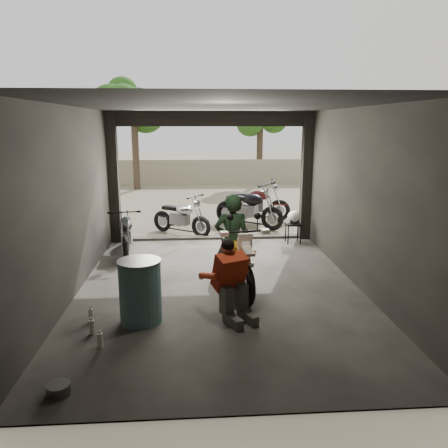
{
  "coord_description": "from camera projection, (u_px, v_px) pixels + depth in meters",
  "views": [
    {
      "loc": [
        -0.44,
        -7.36,
        2.91
      ],
      "look_at": [
        0.12,
        0.6,
        1.07
      ],
      "focal_mm": 35.0,
      "sensor_mm": 36.0,
      "label": 1
    }
  ],
  "objects": [
    {
      "name": "ground",
      "position": [
        220.0,
        290.0,
        7.84
      ],
      "size": [
        80.0,
        80.0,
        0.0
      ],
      "primitive_type": "plane",
      "color": "#7A6D56",
      "rests_on": "ground"
    },
    {
      "name": "garage",
      "position": [
        218.0,
        214.0,
        8.08
      ],
      "size": [
        7.0,
        7.13,
        3.2
      ],
      "color": "#2D2B28",
      "rests_on": "ground"
    },
    {
      "name": "boundary_wall",
      "position": [
        202.0,
        172.0,
        21.31
      ],
      "size": [
        18.0,
        0.3,
        1.2
      ],
      "primitive_type": "cube",
      "color": "gray",
      "rests_on": "ground"
    },
    {
      "name": "tree_left",
      "position": [
        133.0,
        98.0,
        18.88
      ],
      "size": [
        2.2,
        2.2,
        5.6
      ],
      "color": "#382B1E",
      "rests_on": "ground"
    },
    {
      "name": "tree_right",
      "position": [
        260.0,
        109.0,
        20.83
      ],
      "size": [
        2.2,
        2.2,
        5.0
      ],
      "color": "#382B1E",
      "rests_on": "ground"
    },
    {
      "name": "main_bike",
      "position": [
        236.0,
        257.0,
        7.68
      ],
      "size": [
        1.06,
        1.97,
        1.25
      ],
      "primitive_type": null,
      "rotation": [
        0.0,
        0.0,
        0.16
      ],
      "color": "silver",
      "rests_on": "ground"
    },
    {
      "name": "left_bike",
      "position": [
        126.0,
        230.0,
        9.95
      ],
      "size": [
        0.85,
        1.65,
        1.07
      ],
      "primitive_type": null,
      "rotation": [
        0.0,
        0.0,
        0.13
      ],
      "color": "black",
      "rests_on": "ground"
    },
    {
      "name": "outside_bike_a",
      "position": [
        181.0,
        214.0,
        11.6
      ],
      "size": [
        1.7,
        1.48,
        1.09
      ],
      "primitive_type": null,
      "rotation": [
        0.0,
        0.0,
        0.95
      ],
      "color": "black",
      "rests_on": "ground"
    },
    {
      "name": "outside_bike_b",
      "position": [
        255.0,
        201.0,
        13.12
      ],
      "size": [
        1.94,
        0.93,
        1.27
      ],
      "primitive_type": null,
      "rotation": [
        0.0,
        0.0,
        1.49
      ],
      "color": "#471111",
      "rests_on": "ground"
    },
    {
      "name": "outside_bike_c",
      "position": [
        249.0,
        205.0,
        12.4
      ],
      "size": [
        2.0,
        1.79,
        1.29
      ],
      "primitive_type": null,
      "rotation": [
        0.0,
        0.0,
        0.92
      ],
      "color": "black",
      "rests_on": "ground"
    },
    {
      "name": "rider",
      "position": [
        232.0,
        241.0,
        7.78
      ],
      "size": [
        0.63,
        0.42,
        1.72
      ],
      "primitive_type": "imported",
      "rotation": [
        0.0,
        0.0,
        3.13
      ],
      "color": "black",
      "rests_on": "ground"
    },
    {
      "name": "mechanic",
      "position": [
        234.0,
        283.0,
        6.5
      ],
      "size": [
        0.9,
        1.0,
        1.19
      ],
      "primitive_type": null,
      "rotation": [
        0.0,
        0.0,
        0.44
      ],
      "color": "red",
      "rests_on": "ground"
    },
    {
      "name": "stool",
      "position": [
        293.0,
        226.0,
        10.76
      ],
      "size": [
        0.37,
        0.37,
        0.51
      ],
      "rotation": [
        0.0,
        0.0,
        -0.38
      ],
      "color": "black",
      "rests_on": "ground"
    },
    {
      "name": "helmet",
      "position": [
        294.0,
        217.0,
        10.77
      ],
      "size": [
        0.38,
        0.39,
        0.3
      ],
      "primitive_type": "ellipsoid",
      "rotation": [
        0.0,
        0.0,
        -0.21
      ],
      "color": "white",
      "rests_on": "stool"
    },
    {
      "name": "oil_drum",
      "position": [
        140.0,
        292.0,
        6.44
      ],
      "size": [
        0.67,
        0.67,
        0.96
      ],
      "primitive_type": "cylinder",
      "rotation": [
        0.0,
        0.0,
        0.09
      ],
      "color": "#41696E",
      "rests_on": "ground"
    },
    {
      "name": "sign_post",
      "position": [
        349.0,
        173.0,
        10.33
      ],
      "size": [
        0.86,
        0.08,
        2.58
      ],
      "rotation": [
        0.0,
        0.0,
        -0.31
      ],
      "color": "black",
      "rests_on": "ground"
    }
  ]
}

